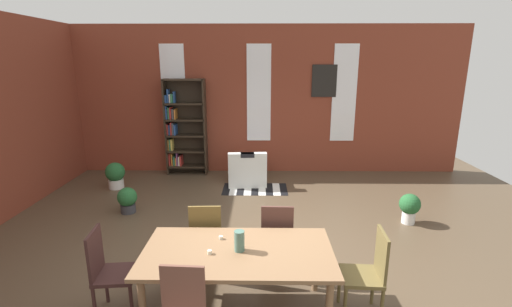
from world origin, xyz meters
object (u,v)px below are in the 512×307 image
object	(u,v)px
dining_chair_far_right	(277,236)
armchair_white	(247,171)
potted_plant_window	(115,175)
dining_chair_head_right	(369,271)
potted_plant_by_shelf	(127,199)
dining_chair_head_left	(108,269)
dining_table	(238,257)
dining_chair_far_left	(207,236)
vase_on_table	(239,241)
potted_plant_corner	(410,206)
bookshelf_tall	(183,127)

from	to	relation	value
dining_chair_far_right	armchair_white	size ratio (longest dim) A/B	1.11
potted_plant_window	dining_chair_head_right	bearing A→B (deg)	-42.56
potted_plant_by_shelf	dining_chair_far_right	bearing A→B (deg)	-35.80
dining_chair_head_left	armchair_white	bearing A→B (deg)	72.82
dining_table	potted_plant_window	world-z (taller)	dining_table
dining_chair_far_left	dining_chair_far_right	distance (m)	0.86
vase_on_table	dining_chair_far_left	size ratio (longest dim) A/B	0.23
armchair_white	potted_plant_by_shelf	bearing A→B (deg)	-142.46
dining_chair_head_left	potted_plant_window	size ratio (longest dim) A/B	1.73
dining_table	potted_plant_by_shelf	xyz separation A→B (m)	(-2.10, 2.56, -0.42)
armchair_white	potted_plant_by_shelf	xyz separation A→B (m)	(-2.04, -1.57, -0.03)
dining_table	potted_plant_window	bearing A→B (deg)	126.40
armchair_white	potted_plant_by_shelf	size ratio (longest dim) A/B	1.87
dining_chair_far_right	potted_plant_window	xyz separation A→B (m)	(-3.23, 3.06, -0.22)
dining_chair_far_right	armchair_white	world-z (taller)	dining_chair_far_right
potted_plant_corner	potted_plant_window	distance (m)	5.69
vase_on_table	armchair_white	size ratio (longest dim) A/B	0.25
dining_chair_far_left	potted_plant_by_shelf	bearing A→B (deg)	132.42
dining_chair_head_left	bookshelf_tall	size ratio (longest dim) A/B	0.43
dining_chair_far_right	dining_table	bearing A→B (deg)	-120.49
armchair_white	dining_chair_far_right	bearing A→B (deg)	-81.72
dining_chair_far_right	dining_chair_head_right	world-z (taller)	same
dining_table	dining_chair_far_right	size ratio (longest dim) A/B	2.03
dining_table	dining_chair_far_left	distance (m)	0.86
dining_table	vase_on_table	distance (m)	0.18
vase_on_table	bookshelf_tall	distance (m)	5.09
dining_chair_far_right	dining_chair_head_right	size ratio (longest dim) A/B	1.00
dining_chair_far_right	dining_chair_far_left	bearing A→B (deg)	180.00
dining_table	dining_chair_head_right	world-z (taller)	dining_chair_head_right
potted_plant_corner	armchair_white	bearing A→B (deg)	144.70
bookshelf_tall	potted_plant_corner	bearing A→B (deg)	-31.97
dining_chair_head_left	bookshelf_tall	bearing A→B (deg)	92.62
potted_plant_corner	vase_on_table	bearing A→B (deg)	-140.32
dining_chair_far_right	dining_chair_head_left	world-z (taller)	same
dining_table	potted_plant_window	size ratio (longest dim) A/B	3.51
potted_plant_by_shelf	dining_chair_head_left	bearing A→B (deg)	-73.49
dining_table	dining_chair_head_right	distance (m)	1.35
dining_chair_far_left	potted_plant_by_shelf	xyz separation A→B (m)	(-1.67, 1.83, -0.27)
dining_chair_head_right	dining_chair_head_left	xyz separation A→B (m)	(-2.68, -0.00, 0.00)
bookshelf_tall	potted_plant_window	xyz separation A→B (m)	(-1.23, -1.04, -0.81)
potted_plant_by_shelf	potted_plant_corner	distance (m)	4.78
potted_plant_by_shelf	potted_plant_corner	size ratio (longest dim) A/B	0.91
dining_chair_far_right	potted_plant_corner	size ratio (longest dim) A/B	1.89
dining_chair_far_left	armchair_white	xyz separation A→B (m)	(0.37, 3.39, -0.23)
potted_plant_window	potted_plant_by_shelf	bearing A→B (deg)	-60.56
dining_chair_head_left	dining_chair_far_right	bearing A→B (deg)	22.70
potted_plant_by_shelf	potted_plant_window	bearing A→B (deg)	119.44
vase_on_table	potted_plant_window	world-z (taller)	vase_on_table
dining_chair_far_left	vase_on_table	bearing A→B (deg)	-58.55
dining_chair_far_left	potted_plant_window	xyz separation A→B (m)	(-2.36, 3.06, -0.22)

